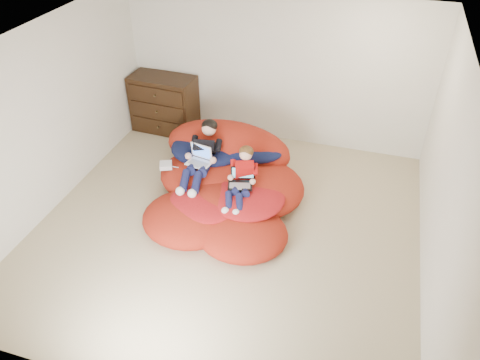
# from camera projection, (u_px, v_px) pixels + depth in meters

# --- Properties ---
(room_shell) EXTENTS (5.10, 5.10, 2.77)m
(room_shell) POSITION_uv_depth(u_px,v_px,m) (227.00, 214.00, 6.22)
(room_shell) COLOR tan
(room_shell) RESTS_ON ground
(dresser) EXTENTS (1.15, 0.65, 1.00)m
(dresser) POSITION_uv_depth(u_px,v_px,m) (164.00, 104.00, 8.22)
(dresser) COLOR black
(dresser) RESTS_ON ground
(beanbag_pile) EXTENTS (2.30, 2.48, 0.91)m
(beanbag_pile) POSITION_uv_depth(u_px,v_px,m) (225.00, 181.00, 6.74)
(beanbag_pile) COLOR #AD2413
(beanbag_pile) RESTS_ON ground
(cream_pillow) EXTENTS (0.41, 0.26, 0.26)m
(cream_pillow) POSITION_uv_depth(u_px,v_px,m) (217.00, 130.00, 7.23)
(cream_pillow) COLOR beige
(cream_pillow) RESTS_ON beanbag_pile
(older_boy) EXTENTS (0.36, 1.15, 0.65)m
(older_boy) POSITION_uv_depth(u_px,v_px,m) (203.00, 152.00, 6.65)
(older_boy) COLOR black
(older_boy) RESTS_ON beanbag_pile
(younger_boy) EXTENTS (0.35, 0.85, 0.63)m
(younger_boy) POSITION_uv_depth(u_px,v_px,m) (242.00, 175.00, 6.27)
(younger_boy) COLOR #B81210
(younger_boy) RESTS_ON beanbag_pile
(laptop_white) EXTENTS (0.37, 0.33, 0.25)m
(laptop_white) POSITION_uv_depth(u_px,v_px,m) (200.00, 158.00, 6.58)
(laptop_white) COLOR silver
(laptop_white) RESTS_ON older_boy
(laptop_black) EXTENTS (0.38, 0.36, 0.24)m
(laptop_black) POSITION_uv_depth(u_px,v_px,m) (241.00, 180.00, 6.29)
(laptop_black) COLOR black
(laptop_black) RESTS_ON younger_boy
(power_adapter) EXTENTS (0.23, 0.23, 0.07)m
(power_adapter) POSITION_uv_depth(u_px,v_px,m) (166.00, 165.00, 6.80)
(power_adapter) COLOR silver
(power_adapter) RESTS_ON beanbag_pile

